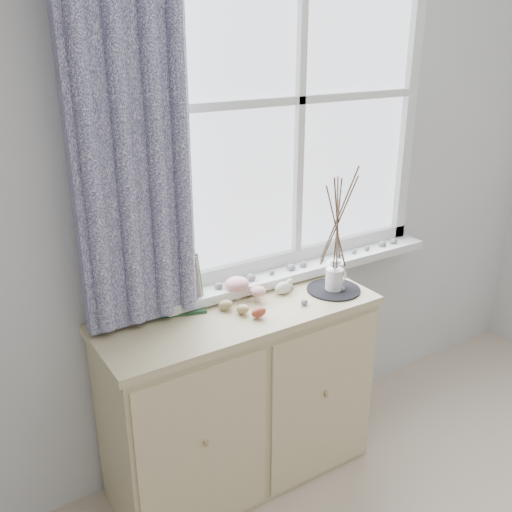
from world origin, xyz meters
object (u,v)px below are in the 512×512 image
(sideboard, at_px, (241,397))
(toadstool_cluster, at_px, (242,286))
(twig_pitcher, at_px, (338,218))
(botanical_book, at_px, (167,286))

(sideboard, xyz_separation_m, toadstool_cluster, (0.07, 0.09, 0.49))
(sideboard, bearing_deg, twig_pitcher, -6.18)
(sideboard, height_order, twig_pitcher, twig_pitcher)
(botanical_book, xyz_separation_m, twig_pitcher, (0.72, -0.17, 0.20))
(sideboard, xyz_separation_m, botanical_book, (-0.26, 0.12, 0.56))
(botanical_book, relative_size, twig_pitcher, 0.65)
(toadstool_cluster, bearing_deg, sideboard, -126.16)
(twig_pitcher, bearing_deg, toadstool_cluster, 158.36)
(botanical_book, bearing_deg, twig_pitcher, 3.75)
(sideboard, bearing_deg, botanical_book, 155.34)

